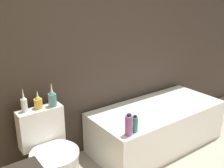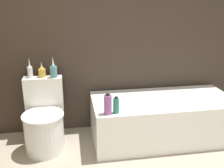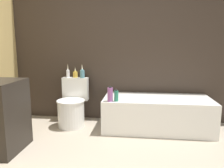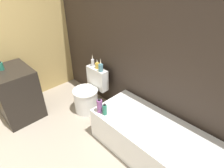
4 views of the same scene
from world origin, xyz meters
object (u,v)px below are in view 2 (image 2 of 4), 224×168
Objects in this scene: bathtub at (162,118)px; vase_bronze at (54,70)px; toilet at (44,123)px; vase_gold at (30,71)px; vase_silver at (42,72)px; shampoo_bottle_tall at (108,105)px; shampoo_bottle_short at (116,105)px.

vase_bronze is (-1.18, 0.19, 0.56)m from bathtub.
vase_bronze reaches higher than bathtub.
bathtub is 1.30m from toilet.
vase_gold is at bearing 172.26° from vase_bronze.
vase_bronze is (0.12, -0.03, 0.02)m from vase_silver.
vase_silver is 0.81× the size of shampoo_bottle_tall.
vase_silver is at bearing -1.24° from vase_gold.
toilet is 0.57m from vase_gold.
bathtub is 7.07× the size of vase_gold.
shampoo_bottle_tall is (0.76, -0.51, -0.23)m from vase_gold.
shampoo_bottle_short is at bearing -21.15° from toilet.
vase_gold is 0.12m from vase_silver.
vase_bronze reaches higher than toilet.
bathtub is at bearing 25.16° from shampoo_bottle_short.
toilet reaches higher than shampoo_bottle_short.
toilet is (-1.30, 0.01, 0.05)m from bathtub.
shampoo_bottle_tall is at bearing -24.65° from toilet.
shampoo_bottle_tall is at bearing -38.76° from vase_silver.
shampoo_bottle_tall reaches higher than shampoo_bottle_short.
vase_gold is at bearing 178.76° from vase_silver.
vase_silver is 0.75× the size of vase_bronze.
shampoo_bottle_short is (0.08, 0.01, -0.02)m from shampoo_bottle_tall.
shampoo_bottle_tall is at bearing -170.92° from shampoo_bottle_short.
vase_bronze is at bearing 56.70° from toilet.
bathtub is at bearing -9.08° from vase_gold.
vase_silver is at bearing 170.19° from bathtub.
vase_gold is 1.30× the size of vase_silver.
toilet reaches higher than bathtub.
vase_gold reaches higher than toilet.
toilet is at bearing 155.35° from shampoo_bottle_tall.
vase_bronze is at bearing 136.90° from shampoo_bottle_tall.
vase_gold is 1.32× the size of shampoo_bottle_short.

